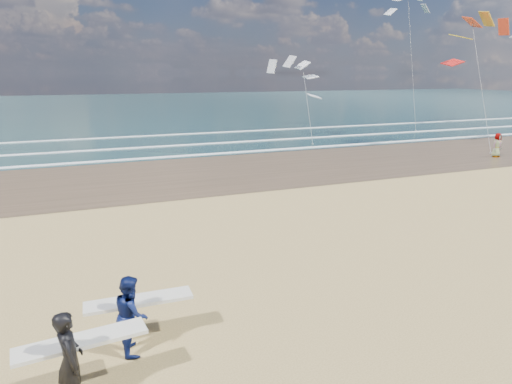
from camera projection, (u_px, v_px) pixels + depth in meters
name	position (u px, v px, depth m)	size (l,w,h in m)	color
wet_sand_strip	(402.00, 154.00, 31.84)	(220.00, 12.00, 0.01)	#4D3B29
ocean	(200.00, 105.00, 80.34)	(220.00, 100.00, 0.02)	#1B393B
foam_breakers	(328.00, 136.00, 40.90)	(220.00, 11.70, 0.05)	white
surfer_near	(72.00, 358.00, 7.59)	(2.24, 1.07, 1.79)	black
surfer_far	(132.00, 313.00, 9.19)	(2.22, 1.05, 1.63)	#0D184A
beachgoer_0	(497.00, 145.00, 30.65)	(0.79, 0.51, 1.62)	#423C30
kite_0	(478.00, 66.00, 33.18)	(6.41, 4.80, 10.41)	slate
kite_1	(306.00, 91.00, 37.79)	(5.66, 4.72, 7.27)	slate
kite_5	(411.00, 53.00, 45.10)	(5.14, 4.67, 14.08)	slate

